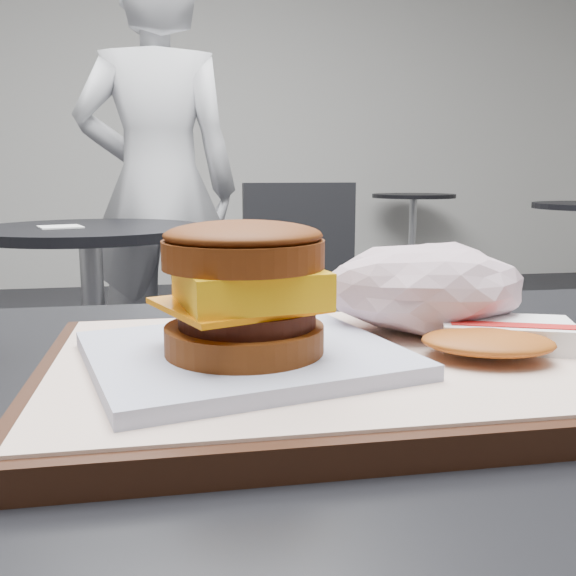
% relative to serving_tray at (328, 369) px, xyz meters
% --- Properties ---
extents(serving_tray, '(0.38, 0.28, 0.02)m').
position_rel_serving_tray_xyz_m(serving_tray, '(0.00, 0.00, 0.00)').
color(serving_tray, black).
rests_on(serving_tray, customer_table).
extents(breakfast_sandwich, '(0.22, 0.21, 0.09)m').
position_rel_serving_tray_xyz_m(breakfast_sandwich, '(-0.06, -0.02, 0.05)').
color(breakfast_sandwich, silver).
rests_on(breakfast_sandwich, serving_tray).
extents(hash_brown, '(0.13, 0.11, 0.02)m').
position_rel_serving_tray_xyz_m(hash_brown, '(0.12, -0.01, 0.02)').
color(hash_brown, white).
rests_on(hash_brown, serving_tray).
extents(crumpled_wrapper, '(0.15, 0.12, 0.07)m').
position_rel_serving_tray_xyz_m(crumpled_wrapper, '(0.09, 0.05, 0.04)').
color(crumpled_wrapper, silver).
rests_on(crumpled_wrapper, serving_tray).
extents(neighbor_table, '(0.70, 0.70, 0.75)m').
position_rel_serving_tray_xyz_m(neighbor_table, '(-0.36, 1.65, -0.23)').
color(neighbor_table, black).
rests_on(neighbor_table, ground).
extents(napkin, '(0.15, 0.15, 0.00)m').
position_rel_serving_tray_xyz_m(napkin, '(-0.44, 1.62, -0.03)').
color(napkin, white).
rests_on(napkin, neighbor_table).
extents(neighbor_chair, '(0.62, 0.45, 0.88)m').
position_rel_serving_tray_xyz_m(neighbor_chair, '(0.21, 1.79, -0.27)').
color(neighbor_chair, '#9B9B9F').
rests_on(neighbor_chair, ground).
extents(patron, '(0.64, 0.43, 1.70)m').
position_rel_serving_tray_xyz_m(patron, '(-0.15, 2.14, 0.07)').
color(patron, silver).
rests_on(patron, ground).
extents(bg_table_far, '(0.66, 0.66, 0.75)m').
position_rel_serving_tray_xyz_m(bg_table_far, '(1.79, 4.50, -0.22)').
color(bg_table_far, black).
rests_on(bg_table_far, ground).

